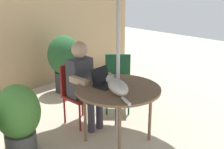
% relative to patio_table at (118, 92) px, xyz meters
% --- Properties ---
extents(ground_plane, '(14.00, 14.00, 0.00)m').
position_rel_patio_table_xyz_m(ground_plane, '(0.00, 0.00, -0.68)').
color(ground_plane, beige).
extents(fence_back, '(5.89, 0.08, 1.91)m').
position_rel_patio_table_xyz_m(fence_back, '(0.00, 2.46, 0.27)').
color(fence_back, tan).
rests_on(fence_back, ground).
extents(patio_table, '(1.07, 1.07, 0.74)m').
position_rel_patio_table_xyz_m(patio_table, '(0.00, 0.00, 0.00)').
color(patio_table, brown).
rests_on(patio_table, ground).
extents(chair_occupied, '(0.40, 0.40, 0.88)m').
position_rel_patio_table_xyz_m(chair_occupied, '(0.00, 0.80, -0.17)').
color(chair_occupied, maroon).
rests_on(chair_occupied, ground).
extents(chair_empty, '(0.56, 0.56, 0.88)m').
position_rel_patio_table_xyz_m(chair_empty, '(0.76, 0.68, -0.17)').
color(chair_empty, '#194C2D').
rests_on(chair_empty, ground).
extents(person_seated, '(0.48, 0.48, 1.22)m').
position_rel_patio_table_xyz_m(person_seated, '(0.00, 0.64, 0.00)').
color(person_seated, '#3F3F47').
rests_on(person_seated, ground).
extents(laptop, '(0.31, 0.27, 0.21)m').
position_rel_patio_table_xyz_m(laptop, '(-0.05, 0.21, 0.12)').
color(laptop, black).
rests_on(laptop, patio_table).
extents(cat, '(0.36, 0.60, 0.17)m').
position_rel_patio_table_xyz_m(cat, '(-0.13, -0.11, 0.14)').
color(cat, silver).
rests_on(cat, patio_table).
extents(potted_plant_near_fence, '(0.54, 0.54, 0.86)m').
position_rel_patio_table_xyz_m(potted_plant_near_fence, '(-0.98, 0.71, -0.22)').
color(potted_plant_near_fence, '#595654').
rests_on(potted_plant_near_fence, ground).
extents(potted_plant_corner, '(0.59, 0.59, 1.06)m').
position_rel_patio_table_xyz_m(potted_plant_corner, '(0.63, 1.89, -0.07)').
color(potted_plant_corner, '#33383D').
rests_on(potted_plant_corner, ground).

